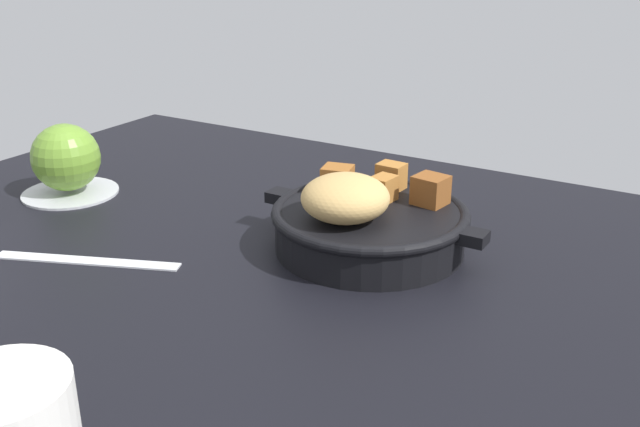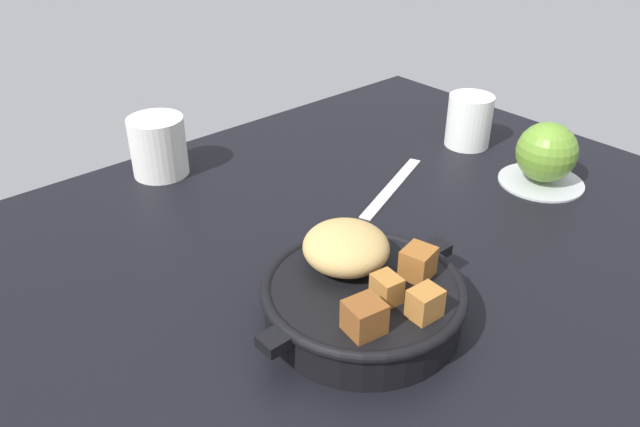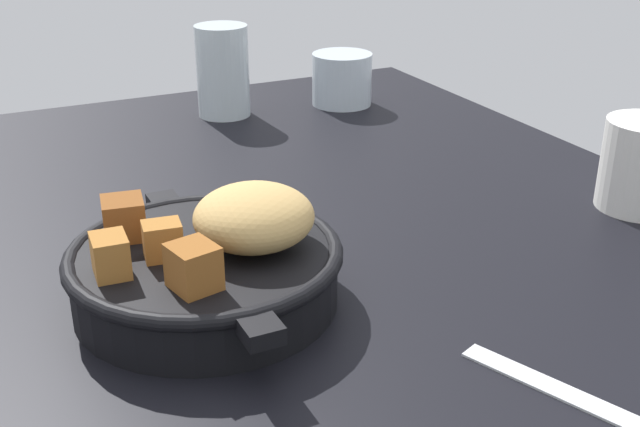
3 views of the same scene
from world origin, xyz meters
The scene contains 5 objects.
ground_plane centered at (0.00, 0.00, -1.20)cm, with size 115.20×80.59×2.40cm, color black.
cast_iron_skillet centered at (-0.82, -8.58, 3.23)cm, with size 24.41×20.16×8.80cm.
saucer_plate centered at (38.42, -4.48, 0.30)cm, with size 11.68×11.68×0.60cm, color #B7BABF.
red_apple centered at (38.42, -4.48, 4.73)cm, with size 8.25×8.25×8.25cm, color olive.
butter_knife centered at (21.71, 8.24, 0.18)cm, with size 19.04×1.60×0.36cm, color silver.
Camera 1 is at (-31.30, 52.10, 31.09)cm, focal length 40.58 mm.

